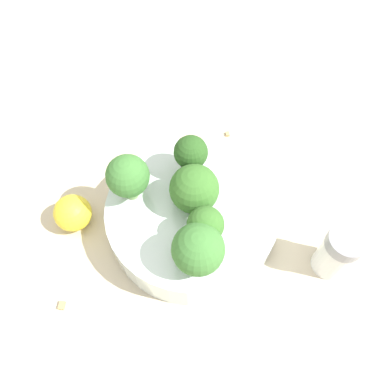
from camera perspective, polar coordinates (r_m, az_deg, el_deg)
The scene contains 11 objects.
ground_plane at distance 0.48m, azimuth -0.00°, elevation -5.06°, with size 3.00×3.00×0.00m, color beige.
bowl at distance 0.46m, azimuth -0.00°, elevation -3.70°, with size 0.21×0.21×0.05m, color silver.
broccoli_floret_0 at distance 0.42m, azimuth 0.43°, elevation 0.42°, with size 0.06×0.06×0.06m.
broccoli_floret_1 at distance 0.44m, azimuth -0.18°, elevation 5.82°, with size 0.04×0.04×0.06m.
broccoli_floret_2 at distance 0.42m, azimuth -9.74°, elevation 2.32°, with size 0.05×0.05×0.06m.
broccoli_floret_3 at distance 0.38m, azimuth 0.93°, elevation -8.75°, with size 0.06×0.06×0.06m.
broccoli_floret_4 at distance 0.40m, azimuth 2.06°, elevation -5.17°, with size 0.04×0.04×0.05m.
pepper_shaker at distance 0.46m, azimuth 21.26°, elevation -8.58°, with size 0.04×0.04×0.07m.
lemon_wedge at distance 0.49m, azimuth -17.71°, elevation -3.05°, with size 0.05×0.05×0.05m, color yellow.
almond_crumb_0 at distance 0.47m, azimuth -19.31°, elevation -15.94°, with size 0.01×0.01×0.01m, color tan.
almond_crumb_1 at distance 0.57m, azimuth 5.44°, elevation 8.90°, with size 0.01×0.01×0.01m, color tan.
Camera 1 is at (0.09, -0.20, 0.43)m, focal length 35.00 mm.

